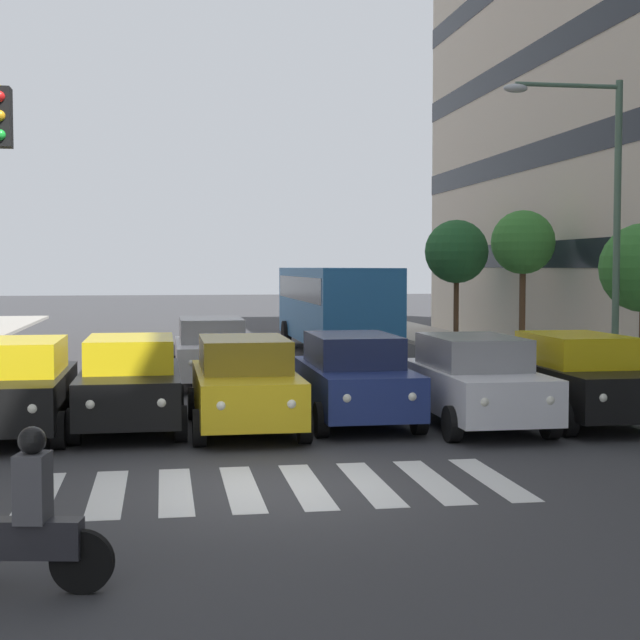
# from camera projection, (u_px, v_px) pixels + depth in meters

# --- Properties ---
(ground_plane) EXTENTS (180.00, 180.00, 0.00)m
(ground_plane) POSITION_uv_depth(u_px,v_px,m) (274.00, 487.00, 13.17)
(ground_plane) COLOR #38383A
(crosswalk_markings) EXTENTS (6.75, 2.80, 0.01)m
(crosswalk_markings) POSITION_uv_depth(u_px,v_px,m) (274.00, 487.00, 13.17)
(crosswalk_markings) COLOR silver
(crosswalk_markings) RESTS_ON ground_plane
(car_0) EXTENTS (2.02, 4.44, 1.72)m
(car_0) POSITION_uv_depth(u_px,v_px,m) (579.00, 377.00, 18.62)
(car_0) COLOR black
(car_0) RESTS_ON ground_plane
(car_1) EXTENTS (2.02, 4.44, 1.72)m
(car_1) POSITION_uv_depth(u_px,v_px,m) (474.00, 380.00, 18.11)
(car_1) COLOR silver
(car_1) RESTS_ON ground_plane
(car_2) EXTENTS (2.02, 4.44, 1.72)m
(car_2) POSITION_uv_depth(u_px,v_px,m) (354.00, 378.00, 18.57)
(car_2) COLOR navy
(car_2) RESTS_ON ground_plane
(car_3) EXTENTS (2.02, 4.44, 1.72)m
(car_3) POSITION_uv_depth(u_px,v_px,m) (245.00, 383.00, 17.70)
(car_3) COLOR gold
(car_3) RESTS_ON ground_plane
(car_4) EXTENTS (2.02, 4.44, 1.72)m
(car_4) POSITION_uv_depth(u_px,v_px,m) (130.00, 382.00, 17.83)
(car_4) COLOR black
(car_4) RESTS_ON ground_plane
(car_5) EXTENTS (2.02, 4.44, 1.72)m
(car_5) POSITION_uv_depth(u_px,v_px,m) (16.00, 386.00, 17.19)
(car_5) COLOR black
(car_5) RESTS_ON ground_plane
(car_row2_0) EXTENTS (2.02, 4.44, 1.72)m
(car_row2_0) POSITION_uv_depth(u_px,v_px,m) (211.00, 351.00, 24.49)
(car_row2_0) COLOR silver
(car_row2_0) RESTS_ON ground_plane
(bus_behind_traffic) EXTENTS (2.78, 10.50, 3.00)m
(bus_behind_traffic) POSITION_uv_depth(u_px,v_px,m) (333.00, 301.00, 32.99)
(bus_behind_traffic) COLOR #286BAD
(bus_behind_traffic) RESTS_ON ground_plane
(motorcycle_with_rider) EXTENTS (1.69, 0.44, 1.57)m
(motorcycle_with_rider) POSITION_uv_depth(u_px,v_px,m) (26.00, 525.00, 8.86)
(motorcycle_with_rider) COLOR black
(motorcycle_with_rider) RESTS_ON ground_plane
(street_lamp_left) EXTENTS (2.83, 0.28, 7.10)m
(street_lamp_left) POSITION_uv_depth(u_px,v_px,m) (599.00, 203.00, 21.61)
(street_lamp_left) COLOR #4C6B56
(street_lamp_left) RESTS_ON sidewalk_left
(street_tree_2) EXTENTS (2.03, 2.03, 4.68)m
(street_tree_2) POSITION_uv_depth(u_px,v_px,m) (523.00, 243.00, 30.24)
(street_tree_2) COLOR #513823
(street_tree_2) RESTS_ON sidewalk_left
(street_tree_3) EXTENTS (2.39, 2.39, 4.66)m
(street_tree_3) POSITION_uv_depth(u_px,v_px,m) (457.00, 252.00, 35.90)
(street_tree_3) COLOR #513823
(street_tree_3) RESTS_ON sidewalk_left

